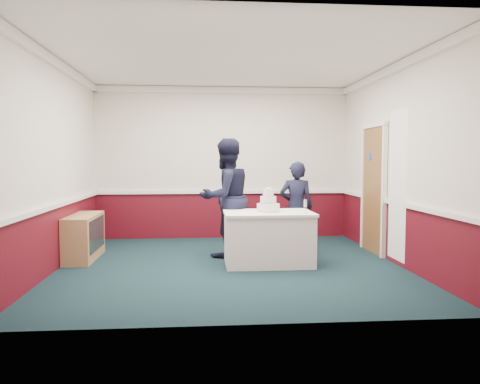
{
  "coord_description": "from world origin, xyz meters",
  "views": [
    {
      "loc": [
        -0.43,
        -6.83,
        1.57
      ],
      "look_at": [
        0.13,
        -0.1,
        1.1
      ],
      "focal_mm": 35.0,
      "sensor_mm": 36.0,
      "label": 1
    }
  ],
  "objects": [
    {
      "name": "person_woman",
      "position": [
        1.17,
        0.92,
        0.77
      ],
      "size": [
        0.62,
        0.47,
        1.53
      ],
      "primitive_type": "imported",
      "rotation": [
        0.0,
        0.0,
        2.95
      ],
      "color": "black",
      "rests_on": "ground"
    },
    {
      "name": "wedding_cake",
      "position": [
        0.57,
        0.07,
        0.9
      ],
      "size": [
        0.35,
        0.35,
        0.36
      ],
      "color": "white",
      "rests_on": "cake_table"
    },
    {
      "name": "champagne_flute",
      "position": [
        1.07,
        -0.21,
        0.93
      ],
      "size": [
        0.05,
        0.05,
        0.21
      ],
      "color": "silver",
      "rests_on": "cake_table"
    },
    {
      "name": "person_man",
      "position": [
        -0.03,
        0.69,
        0.95
      ],
      "size": [
        1.17,
        1.11,
        1.91
      ],
      "primitive_type": "imported",
      "rotation": [
        0.0,
        0.0,
        3.71
      ],
      "color": "black",
      "rests_on": "ground"
    },
    {
      "name": "cake_knife",
      "position": [
        0.54,
        -0.13,
        0.79
      ],
      "size": [
        0.06,
        0.22,
        0.0
      ],
      "primitive_type": "cube",
      "rotation": [
        0.0,
        0.0,
        0.19
      ],
      "color": "silver",
      "rests_on": "cake_table"
    },
    {
      "name": "room_shell",
      "position": [
        0.08,
        0.61,
        1.97
      ],
      "size": [
        5.0,
        5.0,
        3.0
      ],
      "color": "silver",
      "rests_on": "ground"
    },
    {
      "name": "sideboard",
      "position": [
        -2.28,
        0.66,
        0.35
      ],
      "size": [
        0.41,
        1.2,
        0.7
      ],
      "color": "tan",
      "rests_on": "ground"
    },
    {
      "name": "cake_table",
      "position": [
        0.57,
        0.07,
        0.4
      ],
      "size": [
        1.32,
        0.92,
        0.79
      ],
      "color": "white",
      "rests_on": "ground"
    },
    {
      "name": "ground",
      "position": [
        0.0,
        0.0,
        0.0
      ],
      "size": [
        5.0,
        5.0,
        0.0
      ],
      "primitive_type": "plane",
      "color": "#142B31",
      "rests_on": "ground"
    }
  ]
}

